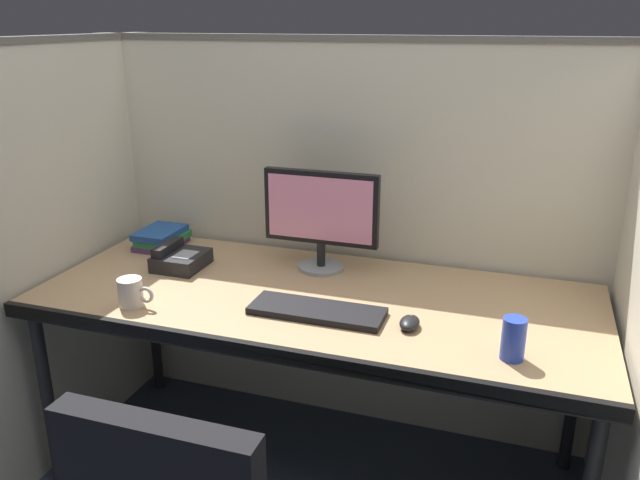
% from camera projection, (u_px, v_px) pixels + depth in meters
% --- Properties ---
extents(cubicle_partition_rear, '(2.21, 0.06, 1.57)m').
position_uv_depth(cubicle_partition_rear, '(351.00, 240.00, 2.56)').
color(cubicle_partition_rear, beige).
rests_on(cubicle_partition_rear, ground).
extents(cubicle_partition_left, '(0.06, 1.41, 1.57)m').
position_uv_depth(cubicle_partition_left, '(53.00, 258.00, 2.37)').
color(cubicle_partition_left, beige).
rests_on(cubicle_partition_left, ground).
extents(desk, '(1.90, 0.80, 0.74)m').
position_uv_depth(desk, '(314.00, 309.00, 2.18)').
color(desk, tan).
rests_on(desk, ground).
extents(monitor_center, '(0.43, 0.17, 0.37)m').
position_uv_depth(monitor_center, '(321.00, 214.00, 2.33)').
color(monitor_center, gray).
rests_on(monitor_center, desk).
extents(keyboard_main, '(0.43, 0.15, 0.02)m').
position_uv_depth(keyboard_main, '(317.00, 311.00, 2.03)').
color(keyboard_main, black).
rests_on(keyboard_main, desk).
extents(computer_mouse, '(0.06, 0.10, 0.04)m').
position_uv_depth(computer_mouse, '(410.00, 323.00, 1.93)').
color(computer_mouse, black).
rests_on(computer_mouse, desk).
extents(book_stack, '(0.16, 0.22, 0.07)m').
position_uv_depth(book_stack, '(161.00, 238.00, 2.62)').
color(book_stack, '#4C3366').
rests_on(book_stack, desk).
extents(soda_can, '(0.07, 0.07, 0.12)m').
position_uv_depth(soda_can, '(513.00, 339.00, 1.75)').
color(soda_can, '#263FB2').
rests_on(soda_can, desk).
extents(desk_phone, '(0.17, 0.19, 0.09)m').
position_uv_depth(desk_phone, '(180.00, 259.00, 2.40)').
color(desk_phone, black).
rests_on(desk_phone, desk).
extents(coffee_mug, '(0.13, 0.08, 0.09)m').
position_uv_depth(coffee_mug, '(131.00, 293.00, 2.07)').
color(coffee_mug, silver).
rests_on(coffee_mug, desk).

